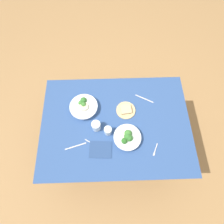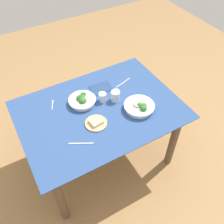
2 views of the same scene
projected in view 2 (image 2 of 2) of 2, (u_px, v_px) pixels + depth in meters
The scene contains 12 objects.
ground_plane at pixel (102, 157), 2.55m from camera, with size 6.00×6.00×0.00m, color #9E7547.
dining_table at pixel (100, 118), 2.12m from camera, with size 1.31×0.95×0.70m.
broccoli_bowl_far at pixel (140, 107), 2.02m from camera, with size 0.25×0.25×0.08m.
broccoli_bowl_near at pixel (82, 100), 2.07m from camera, with size 0.23×0.23×0.09m.
bread_side_plate at pixel (96, 123), 1.93m from camera, with size 0.17×0.17×0.04m.
water_glass_center at pixel (115, 96), 2.08m from camera, with size 0.08×0.08×0.09m, color silver.
water_glass_side at pixel (103, 97), 2.08m from camera, with size 0.06×0.06×0.08m, color silver.
fork_by_far_bowl at pixel (52, 104), 2.08m from camera, with size 0.05×0.10×0.00m.
fork_by_near_bowl at pixel (113, 89), 2.21m from camera, with size 0.09×0.06×0.00m.
table_knife_left at pixel (123, 83), 2.27m from camera, with size 0.18×0.01×0.00m, color #B7B7BC.
table_knife_right at pixel (81, 143), 1.80m from camera, with size 0.18×0.01×0.00m, color #B7B7BC.
napkin_folded_upper at pixel (101, 88), 2.22m from camera, with size 0.19×0.14×0.01m, color navy.
Camera 2 is at (0.61, 1.28, 2.17)m, focal length 39.93 mm.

